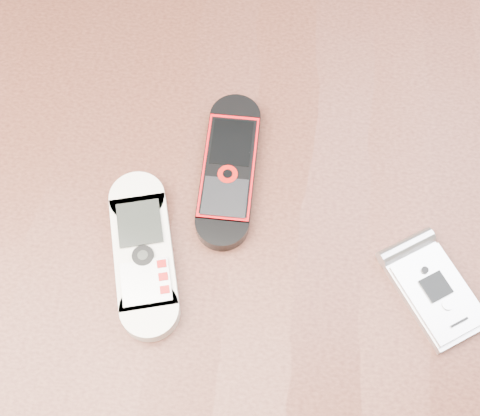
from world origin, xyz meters
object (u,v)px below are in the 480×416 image
at_px(nokia_black_red, 229,169).
at_px(motorola_razr, 436,292).
at_px(nokia_white, 143,253).
at_px(table, 235,257).

distance_m(nokia_black_red, motorola_razr, 0.20).
bearing_deg(nokia_black_red, motorola_razr, -27.86).
bearing_deg(nokia_black_red, nokia_white, -125.67).
bearing_deg(nokia_white, motorola_razr, -17.26).
distance_m(table, nokia_black_red, 0.12).
xyz_separation_m(table, nokia_white, (-0.07, -0.05, 0.11)).
height_order(table, motorola_razr, motorola_razr).
xyz_separation_m(table, motorola_razr, (0.16, -0.06, 0.11)).
relative_size(table, nokia_black_red, 8.24).
height_order(nokia_white, nokia_black_red, nokia_white).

